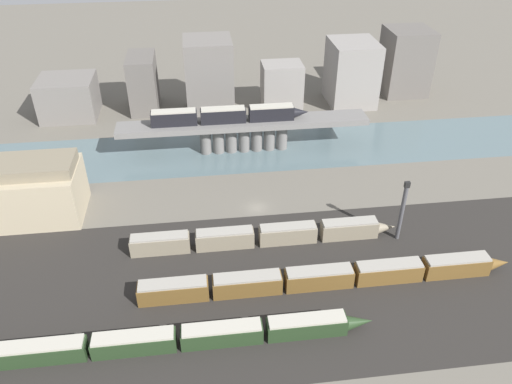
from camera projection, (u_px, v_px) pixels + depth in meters
The scene contains 16 objects.
ground_plane at pixel (257, 208), 109.80m from camera, with size 400.00×400.00×0.00m, color #666056.
railbed_yard at pixel (273, 284), 89.98m from camera, with size 280.00×42.00×0.01m, color #282623.
river_water at pixel (244, 150), 131.62m from camera, with size 320.00×23.34×0.01m, color slate.
bridge at pixel (244, 129), 128.19m from camera, with size 64.21×7.09×8.51m.
train_on_bridge at pixel (229, 115), 125.47m from camera, with size 39.84×2.99×3.86m.
train_yard_near at pixel (145, 342), 77.21m from camera, with size 71.80×2.90×3.40m.
train_yard_mid at pixel (327, 277), 88.90m from camera, with size 67.85×3.08×3.80m.
train_yard_far at pixel (263, 236), 98.62m from camera, with size 53.09×2.85×3.91m.
warehouse_building at pixel (24, 191), 104.16m from camera, with size 23.08×13.61×13.23m.
signal_tower at pixel (402, 211), 97.39m from camera, with size 1.00×0.85×13.44m.
city_block_far_left at pixel (69, 97), 146.50m from camera, with size 15.84×14.50×11.55m, color slate.
city_block_left at pixel (143, 83), 149.44m from camera, with size 8.01×14.82×16.38m, color #605B56.
city_block_center at pixel (209, 76), 146.29m from camera, with size 13.71×14.02×21.93m, color slate.
city_block_right at pixel (282, 86), 150.65m from camera, with size 11.93×9.26×13.90m, color gray.
city_block_far_right at pixel (352, 73), 152.89m from camera, with size 13.75×15.74×19.06m, color gray.
city_block_tall at pixel (405, 61), 159.39m from camera, with size 13.66×13.88×20.44m, color #605B56.
Camera 1 is at (-11.27, -88.71, 63.80)m, focal length 35.00 mm.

